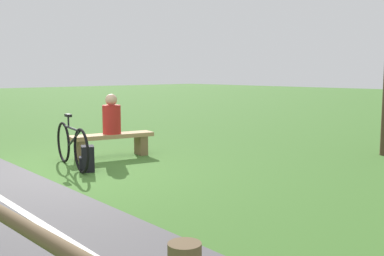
# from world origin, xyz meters

# --- Properties ---
(ground_plane) EXTENTS (80.00, 80.00, 0.00)m
(ground_plane) POSITION_xyz_m (0.00, 0.00, 0.00)
(ground_plane) COLOR #3D6B28
(bench) EXTENTS (1.69, 0.73, 0.46)m
(bench) POSITION_xyz_m (-1.57, -0.51, 0.32)
(bench) COLOR #A88456
(bench) RESTS_ON ground_plane
(person_seated) EXTENTS (0.42, 0.42, 0.78)m
(person_seated) POSITION_xyz_m (-1.58, -0.51, 0.80)
(person_seated) COLOR #B2231E
(person_seated) RESTS_ON bench
(bicycle) EXTENTS (0.42, 1.79, 0.93)m
(bicycle) POSITION_xyz_m (-0.53, -0.16, 0.39)
(bicycle) COLOR black
(bicycle) RESTS_ON ground_plane
(backpack) EXTENTS (0.32, 0.33, 0.43)m
(backpack) POSITION_xyz_m (-0.56, 0.31, 0.21)
(backpack) COLOR black
(backpack) RESTS_ON ground_plane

